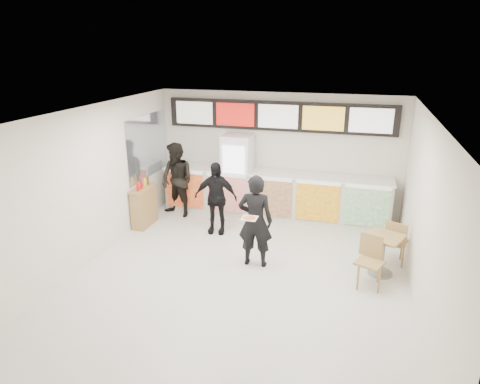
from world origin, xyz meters
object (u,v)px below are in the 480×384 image
at_px(cafe_table, 383,248).
at_px(customer_main, 255,221).
at_px(customer_mid, 216,198).
at_px(condiment_ledge, 144,206).
at_px(service_counter, 274,195).
at_px(drinks_fridge, 237,175).
at_px(customer_left, 177,180).

bearing_deg(cafe_table, customer_main, -149.67).
distance_m(customer_mid, condiment_ledge, 1.79).
distance_m(service_counter, customer_mid, 1.68).
relative_size(customer_mid, cafe_table, 1.02).
height_order(service_counter, cafe_table, service_counter).
xyz_separation_m(service_counter, customer_main, (0.15, -2.51, 0.34)).
bearing_deg(customer_main, cafe_table, -176.46).
xyz_separation_m(service_counter, drinks_fridge, (-0.93, 0.02, 0.43)).
distance_m(service_counter, customer_left, 2.39).
distance_m(service_counter, condiment_ledge, 3.13).
bearing_deg(condiment_ledge, service_counter, 25.61).
relative_size(service_counter, customer_main, 3.06).
relative_size(customer_left, cafe_table, 1.14).
bearing_deg(customer_main, drinks_fridge, -70.05).
bearing_deg(customer_mid, service_counter, 43.56).
height_order(drinks_fridge, customer_left, drinks_fridge).
bearing_deg(customer_mid, customer_main, -51.90).
xyz_separation_m(service_counter, customer_left, (-2.30, -0.57, 0.35)).
bearing_deg(customer_main, customer_mid, -48.85).
xyz_separation_m(customer_main, customer_left, (-2.45, 1.94, 0.01)).
height_order(customer_main, condiment_ledge, customer_main).
xyz_separation_m(customer_mid, cafe_table, (3.57, -0.96, -0.29)).
bearing_deg(customer_left, customer_main, -17.32).
relative_size(drinks_fridge, customer_main, 1.10).
bearing_deg(condiment_ledge, cafe_table, -9.31).
distance_m(customer_main, customer_mid, 1.74).
relative_size(drinks_fridge, cafe_table, 1.24).
bearing_deg(drinks_fridge, condiment_ledge, -144.04).
bearing_deg(customer_mid, customer_left, 144.11).
bearing_deg(condiment_ledge, customer_mid, 2.72).
bearing_deg(customer_left, customer_mid, -8.50).
bearing_deg(customer_left, service_counter, 34.93).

